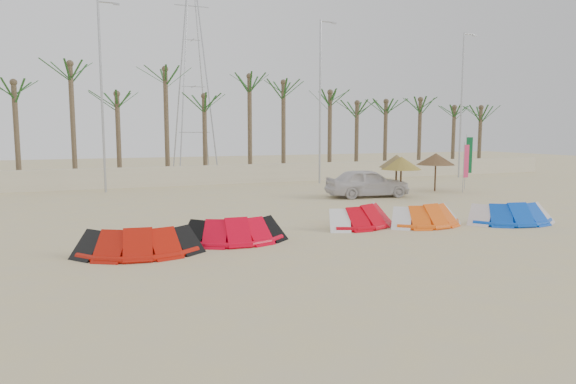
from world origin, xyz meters
name	(u,v)px	position (x,y,z in m)	size (l,w,h in m)	color
ground	(369,263)	(0.00, 0.00, 0.00)	(120.00, 120.00, 0.00)	#CDB87B
boundary_wall	(199,175)	(0.00, 22.00, 0.65)	(60.00, 0.30, 1.30)	beige
palm_line	(202,89)	(0.67, 23.50, 6.44)	(52.00, 4.00, 7.70)	brown
lamp_b	(102,93)	(-5.96, 20.00, 5.77)	(1.25, 0.14, 11.00)	#A5A8AD
lamp_c	(321,99)	(8.04, 20.00, 5.77)	(1.25, 0.14, 11.00)	#A5A8AD
lamp_d	(462,103)	(20.04, 20.00, 5.77)	(1.25, 0.14, 11.00)	#A5A8AD
pylon	(195,177)	(1.00, 28.00, 0.00)	(3.00, 3.00, 14.00)	#A5A8AD
kite_red_left	(138,239)	(-5.81, 3.52, 0.42)	(3.68, 1.93, 0.90)	#AF1206
kite_red_mid	(232,229)	(-2.74, 4.12, 0.42)	(3.42, 1.72, 0.90)	red
kite_red_right	(359,214)	(2.55, 5.06, 0.42)	(3.69, 2.53, 0.90)	red
kite_orange	(423,214)	(4.92, 4.24, 0.42)	(3.24, 1.71, 0.90)	#FF5B10
kite_blue	(506,212)	(8.29, 3.40, 0.42)	(3.72, 2.12, 0.90)	blue
parasol_left	(401,163)	(8.89, 11.56, 1.87)	(2.19, 2.19, 2.23)	#4C331E
parasol_mid	(397,161)	(8.89, 12.01, 1.96)	(1.95, 1.95, 2.31)	#4C331E
parasol_right	(436,159)	(12.44, 13.17, 1.94)	(2.26, 2.26, 2.29)	#4C331E
flag_pink	(466,163)	(13.71, 12.02, 1.76)	(0.45, 0.09, 2.96)	#A5A8AD
flag_green	(468,157)	(15.04, 13.39, 2.02)	(0.45, 0.11, 3.41)	#A5A8AD
car	(367,183)	(7.28, 12.37, 0.78)	(1.84, 4.57, 1.56)	silver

